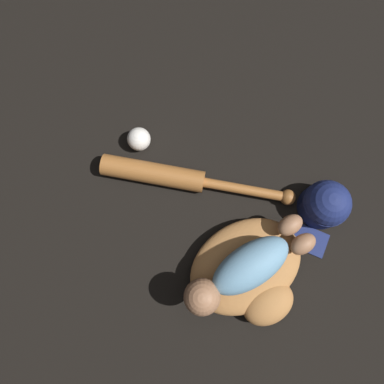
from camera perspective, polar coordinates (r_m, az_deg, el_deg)
name	(u,v)px	position (r m, az deg, el deg)	size (l,w,h in m)	color
ground_plane	(224,259)	(1.09, 4.84, -10.15)	(6.00, 6.00, 0.00)	black
baseball_glove	(250,273)	(1.06, 8.79, -12.07)	(0.36, 0.33, 0.08)	#A8703D
baby_figure	(245,270)	(0.97, 8.07, -11.71)	(0.38, 0.17, 0.10)	#6693B2
baseball_bat	(174,178)	(1.09, -2.76, 2.19)	(0.51, 0.33, 0.06)	#9E602D
baseball	(139,140)	(1.13, -8.06, 7.87)	(0.07, 0.07, 0.07)	white
baseball_cap	(326,206)	(1.11, 19.68, -1.98)	(0.20, 0.21, 0.13)	navy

